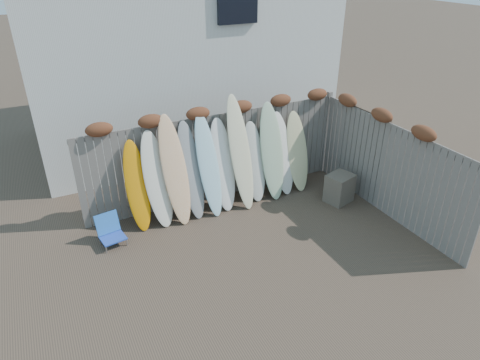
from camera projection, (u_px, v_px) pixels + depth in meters
name	position (u px, v px, depth m)	size (l,w,h in m)	color
ground	(268.00, 253.00, 8.15)	(80.00, 80.00, 0.00)	#493A2D
back_fence	(219.00, 149.00, 9.49)	(6.05, 0.28, 2.24)	slate
right_fence	(388.00, 163.00, 8.97)	(0.28, 4.40, 2.24)	slate
house	(172.00, 26.00, 11.94)	(8.50, 5.50, 6.33)	silver
beach_chair	(110.00, 230.00, 8.31)	(0.52, 0.55, 0.60)	blue
wooden_crate	(339.00, 188.00, 9.68)	(0.57, 0.47, 0.66)	brown
lattice_panel	(362.00, 153.00, 9.71)	(0.06, 1.35, 2.03)	#4A382D
surfboard_0	(137.00, 186.00, 8.57)	(0.45, 0.07, 1.90)	orange
surfboard_1	(157.00, 180.00, 8.66)	(0.53, 0.07, 2.05)	silver
surfboard_2	(175.00, 171.00, 8.71)	(0.52, 0.07, 2.33)	#E1C887
surfboard_3	(191.00, 171.00, 8.93)	(0.46, 0.07, 2.12)	gray
surfboard_4	(209.00, 166.00, 9.00)	(0.46, 0.07, 2.27)	#A6D8EA
surfboard_5	(223.00, 165.00, 9.23)	(0.52, 0.07, 2.06)	white
surfboard_6	(240.00, 153.00, 9.22)	(0.48, 0.07, 2.55)	beige
surfboard_7	(254.00, 162.00, 9.60)	(0.49, 0.07, 1.84)	silver
surfboard_8	(272.00, 152.00, 9.64)	(0.53, 0.07, 2.24)	#AEC9A3
surfboard_9	(282.00, 154.00, 9.86)	(0.54, 0.07, 1.97)	white
surfboard_10	(297.00, 152.00, 10.01)	(0.53, 0.07, 1.91)	beige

